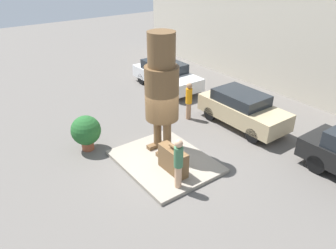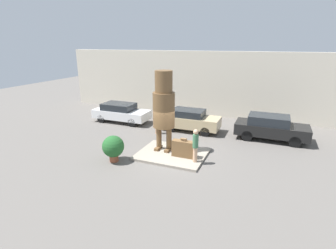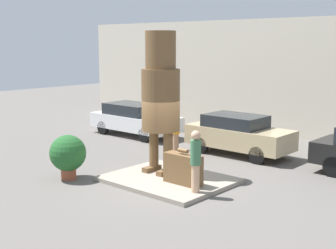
{
  "view_description": "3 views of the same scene",
  "coord_description": "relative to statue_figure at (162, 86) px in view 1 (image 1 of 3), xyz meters",
  "views": [
    {
      "loc": [
        8.24,
        -5.95,
        6.96
      ],
      "look_at": [
        0.32,
        -0.09,
        1.78
      ],
      "focal_mm": 35.0,
      "sensor_mm": 36.0,
      "label": 1
    },
    {
      "loc": [
        4.97,
        -12.71,
        6.12
      ],
      "look_at": [
        -0.29,
        0.11,
        1.77
      ],
      "focal_mm": 28.0,
      "sensor_mm": 36.0,
      "label": 2
    },
    {
      "loc": [
        9.4,
        -10.62,
        4.31
      ],
      "look_at": [
        0.11,
        -0.15,
        1.86
      ],
      "focal_mm": 50.0,
      "sensor_mm": 36.0,
      "label": 3
    }
  ],
  "objects": [
    {
      "name": "parked_car_tan",
      "position": [
        0.24,
        4.21,
        -1.97
      ],
      "size": [
        4.12,
        1.72,
        1.56
      ],
      "color": "tan",
      "rests_on": "ground_plane"
    },
    {
      "name": "ground_plane",
      "position": [
        0.64,
        -0.34,
        -2.8
      ],
      "size": [
        60.0,
        60.0,
        0.0
      ],
      "primitive_type": "plane",
      "color": "#605B56"
    },
    {
      "name": "planter_pot",
      "position": [
        -1.97,
        -2.24,
        -1.98
      ],
      "size": [
        1.16,
        1.16,
        1.44
      ],
      "color": "brown",
      "rests_on": "ground_plane"
    },
    {
      "name": "worker_hivis",
      "position": [
        -1.69,
        2.71,
        -1.82
      ],
      "size": [
        0.3,
        0.3,
        1.79
      ],
      "color": "#A87A56",
      "rests_on": "ground_plane"
    },
    {
      "name": "statue_figure",
      "position": [
        0.0,
        0.0,
        0.0
      ],
      "size": [
        1.23,
        1.23,
        4.56
      ],
      "color": "brown",
      "rests_on": "pedestal"
    },
    {
      "name": "parked_car_white",
      "position": [
        -5.56,
        4.24,
        -2.0
      ],
      "size": [
        4.5,
        1.81,
        1.5
      ],
      "color": "silver",
      "rests_on": "ground_plane"
    },
    {
      "name": "pedestal",
      "position": [
        0.64,
        -0.34,
        -2.73
      ],
      "size": [
        3.74,
        3.0,
        0.13
      ],
      "color": "gray",
      "rests_on": "ground_plane"
    },
    {
      "name": "tourist",
      "position": [
        2.16,
        -0.91,
        -1.69
      ],
      "size": [
        0.3,
        0.3,
        1.78
      ],
      "color": "tan",
      "rests_on": "pedestal"
    },
    {
      "name": "building_backdrop",
      "position": [
        0.64,
        9.02,
        -0.07
      ],
      "size": [
        28.0,
        0.6,
        5.45
      ],
      "color": "beige",
      "rests_on": "ground_plane"
    },
    {
      "name": "giant_suitcase",
      "position": [
        1.38,
        -0.53,
        -2.2
      ],
      "size": [
        1.24,
        0.41,
        1.08
      ],
      "color": "brown",
      "rests_on": "pedestal"
    }
  ]
}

